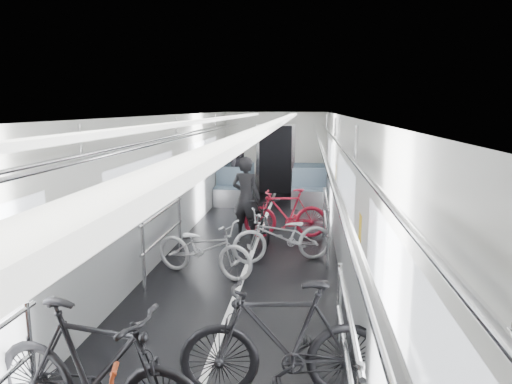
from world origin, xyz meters
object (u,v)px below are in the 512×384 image
at_px(bike_right_near, 283,341).
at_px(bike_right_far, 286,213).
at_px(bike_left_far, 204,248).
at_px(bike_aisle, 258,217).
at_px(bike_right_mid, 283,236).
at_px(person_standing, 246,198).
at_px(bike_left_mid, 96,372).
at_px(person_seated, 238,171).

distance_m(bike_right_near, bike_right_far, 5.06).
height_order(bike_left_far, bike_aisle, bike_aisle).
relative_size(bike_left_far, bike_aisle, 0.98).
bearing_deg(bike_right_far, bike_aisle, -76.33).
distance_m(bike_right_mid, bike_right_far, 1.45).
distance_m(bike_right_far, person_standing, 0.84).
bearing_deg(bike_right_mid, bike_aisle, -175.78).
distance_m(bike_right_mid, bike_aisle, 1.36).
bearing_deg(bike_right_far, bike_right_near, -4.63).
xyz_separation_m(bike_left_mid, bike_right_near, (1.38, 0.67, -0.02)).
height_order(bike_left_mid, bike_right_mid, bike_left_mid).
bearing_deg(person_seated, person_standing, 94.88).
relative_size(bike_left_far, person_seated, 1.04).
xyz_separation_m(bike_right_near, person_standing, (-0.98, 4.95, 0.26)).
distance_m(bike_right_near, bike_right_mid, 3.61).
distance_m(bike_left_far, person_standing, 2.16).
distance_m(bike_right_far, person_seated, 4.08).
xyz_separation_m(bike_left_far, person_standing, (0.37, 2.10, 0.37)).
bearing_deg(bike_left_far, bike_left_mid, -161.63).
xyz_separation_m(bike_left_mid, bike_right_far, (1.16, 5.72, -0.07)).
bearing_deg(bike_right_mid, bike_left_far, -76.40).
relative_size(bike_left_far, bike_right_far, 1.01).
bearing_deg(bike_left_mid, bike_aisle, 4.35).
relative_size(bike_aisle, person_seated, 1.06).
height_order(bike_left_mid, bike_aisle, bike_left_mid).
bearing_deg(bike_left_mid, bike_right_far, -0.52).
xyz_separation_m(bike_left_far, person_seated, (-0.38, 5.98, 0.36)).
xyz_separation_m(bike_right_far, person_standing, (-0.77, -0.10, 0.32)).
xyz_separation_m(bike_aisle, person_seated, (-0.99, 3.98, 0.35)).
height_order(bike_left_mid, bike_left_far, bike_left_mid).
distance_m(bike_left_far, bike_right_near, 3.16).
bearing_deg(bike_right_near, person_seated, -175.86).
bearing_deg(bike_right_far, bike_left_far, -34.44).
height_order(bike_left_mid, person_seated, person_seated).
bearing_deg(bike_right_near, person_standing, -175.68).
bearing_deg(bike_left_mid, person_seated, 13.08).
relative_size(bike_right_far, bike_aisle, 0.97).
bearing_deg(person_seated, bike_right_mid, 100.40).
xyz_separation_m(bike_right_near, bike_right_far, (-0.21, 5.05, -0.05)).
xyz_separation_m(bike_right_far, bike_aisle, (-0.52, -0.20, -0.05)).
bearing_deg(bike_right_near, bike_aisle, -178.30).
height_order(bike_left_mid, person_standing, person_standing).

